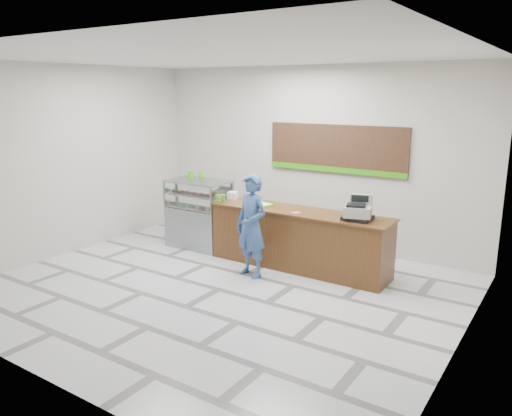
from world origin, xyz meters
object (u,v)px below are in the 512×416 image
Objects in this scene: serving_tray at (263,204)px; sales_counter at (298,239)px; cash_register at (358,211)px; customer at (252,226)px; display_case at (199,213)px.

sales_counter is at bearing 13.33° from serving_tray.
serving_tray is at bearing 161.75° from cash_register.
display_case is at bearing 169.51° from customer.
display_case is 0.77× the size of customer.
serving_tray is (1.47, 0.02, 0.36)m from display_case.
sales_counter is 2.45× the size of display_case.
sales_counter is 6.08× the size of cash_register.
sales_counter is at bearing 161.49° from cash_register.
cash_register is 1.28× the size of serving_tray.
customer is at bearing -171.73° from cash_register.
customer is (-1.54, -0.72, -0.32)m from cash_register.
sales_counter is 1.90× the size of customer.
serving_tray is at bearing 178.82° from sales_counter.
cash_register is at bearing -0.59° from display_case.
sales_counter is 0.95m from customer.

